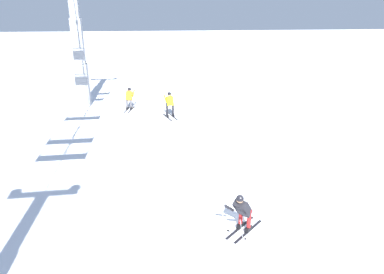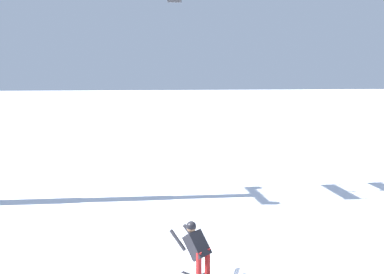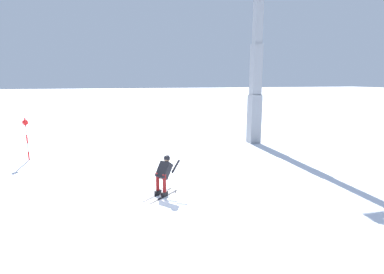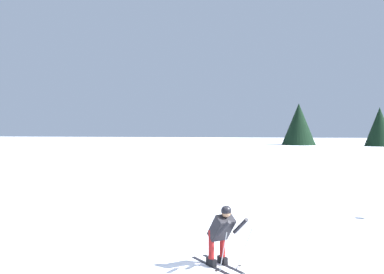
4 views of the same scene
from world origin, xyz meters
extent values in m
plane|color=white|center=(0.00, 0.00, 0.00)|extent=(260.00, 260.00, 0.00)
cube|color=black|center=(0.53, -0.52, 0.01)|extent=(1.10, 1.25, 0.01)
cube|color=black|center=(0.53, -0.52, 0.09)|extent=(0.27, 0.28, 0.16)
cylinder|color=maroon|center=(0.53, -0.52, 0.50)|extent=(0.13, 0.13, 0.65)
cube|color=black|center=(0.76, -0.32, 0.01)|extent=(1.10, 1.25, 0.01)
cube|color=black|center=(0.76, -0.32, 0.09)|extent=(0.27, 0.28, 0.16)
cylinder|color=maroon|center=(0.76, -0.32, 0.50)|extent=(0.13, 0.13, 0.65)
cube|color=black|center=(0.53, -0.28, 0.90)|extent=(0.69, 0.70, 0.64)
sphere|color=#997051|center=(0.41, -0.15, 1.27)|extent=(0.22, 0.22, 0.22)
sphere|color=black|center=(0.41, -0.15, 1.30)|extent=(0.23, 0.23, 0.23)
cylinder|color=black|center=(0.10, -0.14, 0.98)|extent=(0.38, 0.42, 0.43)
cylinder|color=gray|center=(0.04, -0.14, 0.41)|extent=(0.42, 0.30, 1.11)
cylinder|color=black|center=(0.12, -0.30, 0.05)|extent=(0.07, 0.07, 0.01)
cylinder|color=black|center=(0.44, 0.16, 0.98)|extent=(0.38, 0.42, 0.43)
cylinder|color=gray|center=(0.45, 0.22, 0.41)|extent=(0.24, 0.46, 1.11)
cylinder|color=black|center=(0.60, 0.12, 0.05)|extent=(0.07, 0.07, 0.01)
cube|color=gray|center=(-6.78, 6.93, 1.56)|extent=(0.72, 0.72, 3.12)
cube|color=gray|center=(-6.78, 6.93, 4.67)|extent=(0.60, 0.60, 3.12)
cube|color=gray|center=(-6.78, 6.93, 7.79)|extent=(0.48, 0.48, 3.12)
cylinder|color=red|center=(-5.93, -6.17, 0.22)|extent=(0.07, 0.07, 0.44)
cylinder|color=white|center=(-5.93, -6.17, 0.66)|extent=(0.07, 0.07, 0.44)
cylinder|color=red|center=(-5.93, -6.17, 1.10)|extent=(0.07, 0.07, 0.44)
cylinder|color=white|center=(-5.93, -6.17, 1.54)|extent=(0.07, 0.07, 0.44)
cylinder|color=red|center=(-5.93, -6.17, 1.99)|extent=(0.07, 0.07, 0.44)
cylinder|color=red|center=(-5.92, -6.17, 1.96)|extent=(0.02, 0.28, 0.28)
camera|label=1|loc=(-8.06, 2.58, 6.54)|focal=31.31mm
camera|label=2|loc=(-0.88, -9.49, 4.72)|focal=40.14mm
camera|label=3|loc=(10.72, -2.05, 4.09)|focal=28.13mm
camera|label=4|loc=(-0.39, 9.13, 3.13)|focal=39.62mm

